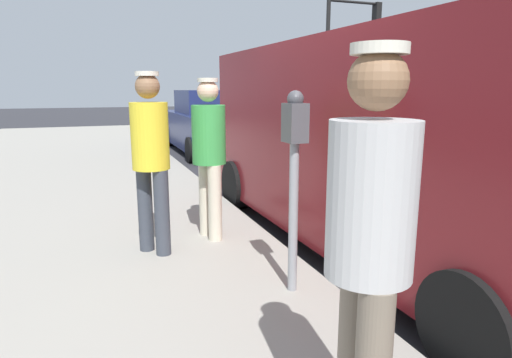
{
  "coord_description": "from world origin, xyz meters",
  "views": [
    {
      "loc": [
        2.73,
        3.62,
        1.68
      ],
      "look_at": [
        1.65,
        0.77,
        1.05
      ],
      "focal_mm": 30.66,
      "sensor_mm": 36.0,
      "label": 1
    }
  ],
  "objects_px": {
    "parking_meter_near": "(294,159)",
    "pedestrian_in_gray": "(369,237)",
    "traffic_light_corner": "(346,42)",
    "parked_van": "(385,140)",
    "parked_sedan_behind": "(210,124)",
    "pedestrian_in_yellow": "(151,152)",
    "pedestrian_in_green": "(209,149)"
  },
  "relations": [
    {
      "from": "parking_meter_near",
      "to": "parked_van",
      "type": "bearing_deg",
      "value": -148.19
    },
    {
      "from": "pedestrian_in_yellow",
      "to": "pedestrian_in_green",
      "type": "bearing_deg",
      "value": -158.91
    },
    {
      "from": "parking_meter_near",
      "to": "traffic_light_corner",
      "type": "xyz_separation_m",
      "value": [
        -8.32,
        -12.69,
        2.34
      ]
    },
    {
      "from": "pedestrian_in_gray",
      "to": "traffic_light_corner",
      "type": "bearing_deg",
      "value": -121.57
    },
    {
      "from": "parked_van",
      "to": "traffic_light_corner",
      "type": "xyz_separation_m",
      "value": [
        -6.82,
        -11.76,
        2.36
      ]
    },
    {
      "from": "parked_van",
      "to": "parked_sedan_behind",
      "type": "bearing_deg",
      "value": -91.11
    },
    {
      "from": "pedestrian_in_yellow",
      "to": "parked_sedan_behind",
      "type": "bearing_deg",
      "value": -108.78
    },
    {
      "from": "traffic_light_corner",
      "to": "parked_sedan_behind",
      "type": "bearing_deg",
      "value": 31.34
    },
    {
      "from": "parking_meter_near",
      "to": "parked_sedan_behind",
      "type": "relative_size",
      "value": 0.34
    },
    {
      "from": "pedestrian_in_green",
      "to": "parked_van",
      "type": "xyz_separation_m",
      "value": [
        -1.77,
        0.5,
        0.07
      ]
    },
    {
      "from": "parking_meter_near",
      "to": "parked_sedan_behind",
      "type": "bearing_deg",
      "value": -100.82
    },
    {
      "from": "parked_van",
      "to": "traffic_light_corner",
      "type": "relative_size",
      "value": 1.01
    },
    {
      "from": "parking_meter_near",
      "to": "pedestrian_in_gray",
      "type": "bearing_deg",
      "value": 75.07
    },
    {
      "from": "pedestrian_in_yellow",
      "to": "parked_sedan_behind",
      "type": "height_order",
      "value": "pedestrian_in_yellow"
    },
    {
      "from": "parked_van",
      "to": "parked_sedan_behind",
      "type": "height_order",
      "value": "parked_van"
    },
    {
      "from": "pedestrian_in_gray",
      "to": "traffic_light_corner",
      "type": "xyz_separation_m",
      "value": [
        -8.72,
        -14.19,
        2.4
      ]
    },
    {
      "from": "traffic_light_corner",
      "to": "pedestrian_in_gray",
      "type": "bearing_deg",
      "value": 58.43
    },
    {
      "from": "parked_sedan_behind",
      "to": "traffic_light_corner",
      "type": "distance_m",
      "value": 8.29
    },
    {
      "from": "parked_van",
      "to": "parking_meter_near",
      "type": "bearing_deg",
      "value": 31.81
    },
    {
      "from": "pedestrian_in_gray",
      "to": "parked_van",
      "type": "distance_m",
      "value": 3.09
    },
    {
      "from": "pedestrian_in_gray",
      "to": "pedestrian_in_yellow",
      "type": "xyz_separation_m",
      "value": [
        0.48,
        -2.69,
        -0.0
      ]
    },
    {
      "from": "parked_sedan_behind",
      "to": "traffic_light_corner",
      "type": "relative_size",
      "value": 0.85
    },
    {
      "from": "parking_meter_near",
      "to": "traffic_light_corner",
      "type": "height_order",
      "value": "traffic_light_corner"
    },
    {
      "from": "parked_sedan_behind",
      "to": "parked_van",
      "type": "bearing_deg",
      "value": 88.89
    },
    {
      "from": "pedestrian_in_gray",
      "to": "traffic_light_corner",
      "type": "distance_m",
      "value": 16.83
    },
    {
      "from": "parking_meter_near",
      "to": "pedestrian_in_gray",
      "type": "height_order",
      "value": "pedestrian_in_gray"
    },
    {
      "from": "parking_meter_near",
      "to": "pedestrian_in_yellow",
      "type": "bearing_deg",
      "value": -53.6
    },
    {
      "from": "pedestrian_in_yellow",
      "to": "parked_van",
      "type": "distance_m",
      "value": 2.39
    },
    {
      "from": "parking_meter_near",
      "to": "pedestrian_in_yellow",
      "type": "relative_size",
      "value": 0.9
    },
    {
      "from": "pedestrian_in_green",
      "to": "pedestrian_in_yellow",
      "type": "distance_m",
      "value": 0.66
    },
    {
      "from": "parking_meter_near",
      "to": "parked_van",
      "type": "height_order",
      "value": "parked_van"
    },
    {
      "from": "pedestrian_in_green",
      "to": "pedestrian_in_yellow",
      "type": "bearing_deg",
      "value": 21.09
    }
  ]
}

